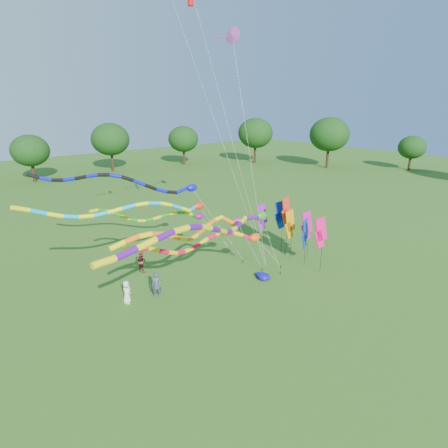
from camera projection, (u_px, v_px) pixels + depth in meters
ground at (282, 299)px, 24.85m from camera, size 160.00×160.00×0.00m
tree_ring at (360, 257)px, 17.66m from camera, size 115.16×112.75×9.73m
tube_kite_red at (215, 241)px, 24.10m from camera, size 12.95×1.49×5.93m
tube_kite_orange at (203, 229)px, 21.65m from camera, size 13.08×3.84×7.30m
tube_kite_purple at (223, 226)px, 19.41m from camera, size 15.46×5.36×8.20m
tube_kite_blue at (135, 184)px, 26.26m from camera, size 13.26×6.75×8.51m
tube_kite_cyan at (145, 209)px, 24.75m from camera, size 15.70×1.24×7.87m
tube_kite_green at (165, 216)px, 27.52m from camera, size 11.04×2.03×6.24m
delta_kite_high_c at (232, 35)px, 27.93m from camera, size 2.97×5.76×18.02m
banner_pole_orange at (290, 224)px, 30.11m from camera, size 1.16×0.17×4.35m
banner_pole_magenta_b at (307, 226)px, 30.47m from camera, size 1.14×0.37×4.12m
banner_pole_blue_b at (280, 215)px, 31.60m from camera, size 1.09×0.55×4.64m
banner_pole_violet at (262, 217)px, 33.43m from camera, size 1.13×0.44×3.92m
banner_pole_blue_a at (305, 234)px, 28.94m from camera, size 1.13×0.43×4.03m
banner_pole_magenta_a at (320, 233)px, 27.78m from camera, size 1.12×0.45×4.49m
banner_pole_red at (286, 211)px, 30.70m from camera, size 1.16×0.15×5.20m
blue_nylon_heap at (262, 275)px, 27.81m from camera, size 1.56×1.29×0.49m
person_a at (127, 292)px, 24.18m from camera, size 0.89×0.90×1.57m
person_b at (157, 285)px, 24.81m from camera, size 0.79×0.67×1.84m
person_c at (141, 261)px, 28.67m from camera, size 0.91×1.01×1.70m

